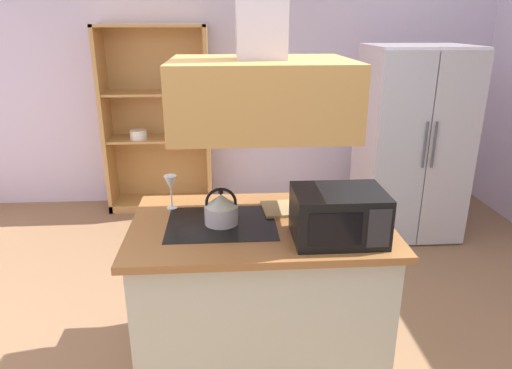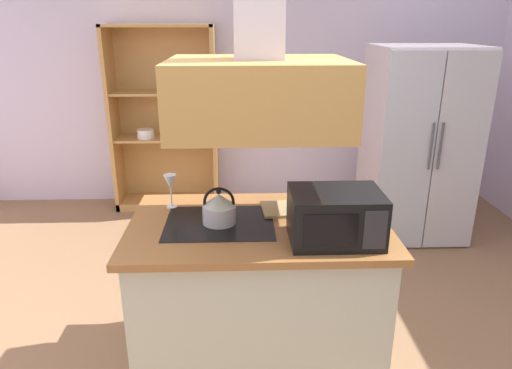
{
  "view_description": "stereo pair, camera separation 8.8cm",
  "coord_description": "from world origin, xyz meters",
  "px_view_note": "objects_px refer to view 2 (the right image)",
  "views": [
    {
      "loc": [
        0.01,
        -2.13,
        1.97
      ],
      "look_at": [
        0.2,
        0.57,
        1.0
      ],
      "focal_mm": 32.42,
      "sensor_mm": 36.0,
      "label": 1
    },
    {
      "loc": [
        0.1,
        -2.13,
        1.97
      ],
      "look_at": [
        0.2,
        0.57,
        1.0
      ],
      "focal_mm": 32.42,
      "sensor_mm": 36.0,
      "label": 2
    }
  ],
  "objects_px": {
    "cutting_board": "(291,208)",
    "microwave": "(335,216)",
    "refrigerator": "(418,145)",
    "kettle": "(219,208)",
    "wine_glass_on_counter": "(170,183)",
    "dish_cabinet": "(166,129)"
  },
  "relations": [
    {
      "from": "cutting_board",
      "to": "microwave",
      "type": "height_order",
      "value": "microwave"
    },
    {
      "from": "cutting_board",
      "to": "refrigerator",
      "type": "bearing_deg",
      "value": 49.03
    },
    {
      "from": "refrigerator",
      "to": "kettle",
      "type": "distance_m",
      "value": 2.46
    },
    {
      "from": "kettle",
      "to": "wine_glass_on_counter",
      "type": "bearing_deg",
      "value": 140.89
    },
    {
      "from": "dish_cabinet",
      "to": "microwave",
      "type": "relative_size",
      "value": 4.2
    },
    {
      "from": "wine_glass_on_counter",
      "to": "dish_cabinet",
      "type": "bearing_deg",
      "value": 99.39
    },
    {
      "from": "wine_glass_on_counter",
      "to": "microwave",
      "type": "bearing_deg",
      "value": -27.48
    },
    {
      "from": "wine_glass_on_counter",
      "to": "refrigerator",
      "type": "bearing_deg",
      "value": 35.72
    },
    {
      "from": "cutting_board",
      "to": "microwave",
      "type": "bearing_deg",
      "value": -65.37
    },
    {
      "from": "dish_cabinet",
      "to": "kettle",
      "type": "xyz_separation_m",
      "value": [
        0.68,
        -2.56,
        0.13
      ]
    },
    {
      "from": "refrigerator",
      "to": "dish_cabinet",
      "type": "xyz_separation_m",
      "value": [
        -2.44,
        0.84,
        -0.03
      ]
    },
    {
      "from": "refrigerator",
      "to": "dish_cabinet",
      "type": "bearing_deg",
      "value": 160.98
    },
    {
      "from": "dish_cabinet",
      "to": "kettle",
      "type": "bearing_deg",
      "value": -75.12
    },
    {
      "from": "microwave",
      "to": "refrigerator",
      "type": "bearing_deg",
      "value": 59.13
    },
    {
      "from": "kettle",
      "to": "wine_glass_on_counter",
      "type": "relative_size",
      "value": 1.01
    },
    {
      "from": "dish_cabinet",
      "to": "wine_glass_on_counter",
      "type": "relative_size",
      "value": 9.37
    },
    {
      "from": "kettle",
      "to": "cutting_board",
      "type": "distance_m",
      "value": 0.46
    },
    {
      "from": "refrigerator",
      "to": "kettle",
      "type": "xyz_separation_m",
      "value": [
        -1.76,
        -1.72,
        0.11
      ]
    },
    {
      "from": "cutting_board",
      "to": "wine_glass_on_counter",
      "type": "height_order",
      "value": "wine_glass_on_counter"
    },
    {
      "from": "microwave",
      "to": "cutting_board",
      "type": "bearing_deg",
      "value": 114.63
    },
    {
      "from": "refrigerator",
      "to": "cutting_board",
      "type": "height_order",
      "value": "refrigerator"
    },
    {
      "from": "refrigerator",
      "to": "wine_glass_on_counter",
      "type": "distance_m",
      "value": 2.54
    }
  ]
}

